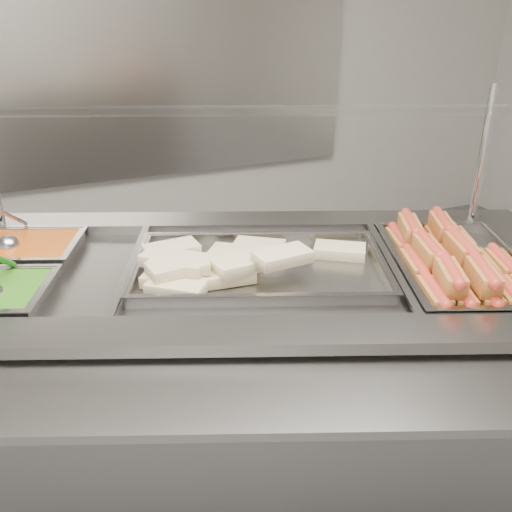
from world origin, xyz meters
name	(u,v)px	position (x,y,z in m)	size (l,w,h in m)	color
back_panel	(118,81)	(0.00, 2.45, 1.20)	(3.00, 0.04, 1.20)	#A29C98
steam_counter	(240,393)	(-0.07, 0.30, 0.47)	(2.17, 1.54, 0.95)	slate
tray_rail	(237,394)	(-0.27, -0.20, 0.90)	(1.86, 1.03, 0.05)	gray
sneeze_guard	(237,117)	(0.02, 0.51, 1.33)	(1.73, 0.93, 0.46)	silver
pan_hotdogs	(457,275)	(0.54, 0.05, 0.90)	(0.55, 0.67, 0.11)	gray
pan_wraps	(260,272)	(-0.01, 0.27, 0.92)	(0.82, 0.66, 0.07)	gray
pan_beans	(27,257)	(-0.64, 0.69, 0.90)	(0.39, 0.35, 0.11)	gray
hotdogs_in_buns	(454,261)	(0.52, 0.05, 0.95)	(0.43, 0.61, 0.12)	#A96923
tortilla_wraps	(219,263)	(-0.13, 0.30, 0.96)	(0.72, 0.34, 0.10)	beige
ladle	(9,244)	(-0.69, 0.69, 0.95)	(0.10, 0.20, 0.16)	silver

